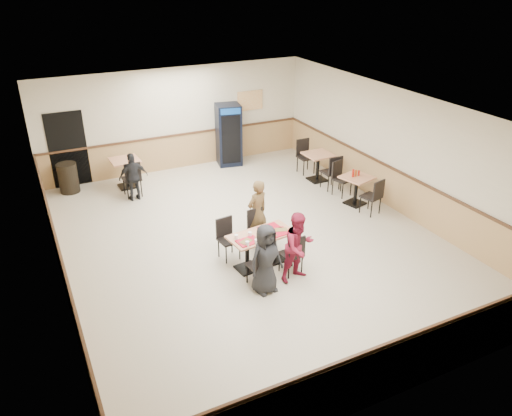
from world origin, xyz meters
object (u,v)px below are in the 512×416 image
side_table_near (356,186)px  side_table_far (318,163)px  back_table (126,169)px  main_table (261,244)px  diner_woman_left (266,259)px  diner_woman_right (299,247)px  diner_man_opposite (257,212)px  lone_diner (133,177)px  pepsi_cooler (229,135)px  trash_bin (68,178)px

side_table_near → side_table_far: (-0.03, 1.76, 0.03)m
side_table_far → back_table: (-5.00, 1.94, 0.01)m
main_table → side_table_near: size_ratio=1.62×
main_table → side_table_far: side_table_far is taller
diner_woman_left → diner_woman_right: 0.76m
diner_woman_right → diner_man_opposite: diner_man_opposite is taller
diner_woman_left → main_table: bearing=60.4°
lone_diner → back_table: bearing=-91.2°
main_table → back_table: size_ratio=1.73×
side_table_near → back_table: back_table is taller
main_table → side_table_near: side_table_near is taller
diner_man_opposite → side_table_near: bearing=174.8°
diner_woman_right → pepsi_cooler: 6.51m
diner_woman_left → back_table: bearing=93.1°
side_table_far → diner_woman_left: bearing=-132.6°
side_table_far → diner_man_opposite: bearing=-142.2°
main_table → side_table_near: bearing=17.0°
back_table → diner_man_opposite: bearing=-66.7°
main_table → side_table_near: 3.80m
main_table → trash_bin: trash_bin is taller
diner_woman_left → diner_man_opposite: size_ratio=0.93×
lone_diner → side_table_far: (5.00, -1.02, -0.11)m
lone_diner → pepsi_cooler: size_ratio=0.69×
diner_woman_left → diner_woman_right: bearing=-1.7°
side_table_near → main_table: bearing=-156.5°
trash_bin → diner_man_opposite: bearing=-54.4°
side_table_near → trash_bin: (-6.52, 4.05, -0.10)m
diner_woman_right → diner_man_opposite: 1.62m
main_table → lone_diner: 4.57m
trash_bin → diner_woman_left: bearing=-67.2°
diner_woman_left → diner_woman_right: size_ratio=0.97×
diner_woman_right → pepsi_cooler: bearing=68.3°
lone_diner → side_table_near: 5.75m
diner_woman_right → back_table: diner_woman_right is taller
diner_man_opposite → trash_bin: 5.80m
lone_diner → trash_bin: (-1.49, 1.27, -0.23)m
trash_bin → main_table: bearing=-61.4°
diner_woman_left → pepsi_cooler: size_ratio=0.75×
lone_diner → trash_bin: 1.97m
main_table → lone_diner: lone_diner is taller
diner_man_opposite → lone_diner: size_ratio=1.16×
side_table_near → side_table_far: 1.76m
diner_man_opposite → back_table: (-1.88, 4.36, -0.21)m
side_table_far → side_table_near: bearing=-88.9°
diner_woman_right → back_table: (-1.97, 5.98, -0.18)m
lone_diner → pepsi_cooler: bearing=-159.3°
lone_diner → side_table_near: size_ratio=1.48×
main_table → pepsi_cooler: pepsi_cooler is taller
diner_woman_right → trash_bin: size_ratio=1.75×
diner_man_opposite → back_table: 4.75m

